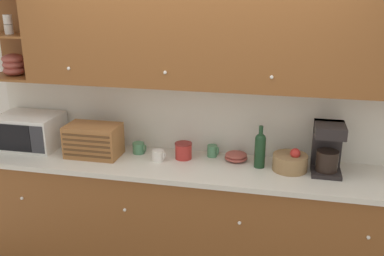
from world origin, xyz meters
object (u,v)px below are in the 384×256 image
Objects in this scene: bread_box at (94,140)px; mug_patterned_third at (213,151)px; mug at (158,156)px; fruit_basket at (290,162)px; microwave at (30,131)px; bowl_stack_on_counter at (236,156)px; coffee_maker at (328,147)px; mug_blue_second at (139,148)px; wine_bottle at (260,149)px; storage_canister at (183,151)px; wine_glass at (72,131)px.

bread_box is 4.47× the size of mug_patterned_third.
mug is 1.02m from fruit_basket.
mug is at bearing -3.36° from microwave.
bowl_stack_on_counter is 0.70m from coffee_maker.
mug_blue_second is at bearing -178.64° from bowl_stack_on_counter.
coffee_maker is at bearing 1.73° from wine_bottle.
mug_blue_second reaches higher than bowl_stack_on_counter.
wine_bottle is at bearing -0.53° from microwave.
bread_box is 0.55m from mug.
mug is at bearing -176.37° from wine_bottle.
microwave is at bearing -175.87° from mug_patterned_third.
storage_canister is 0.42× the size of wine_bottle.
mug_patterned_third is 0.42m from wine_bottle.
bowl_stack_on_counter is 0.48× the size of coffee_maker.
mug_patterned_third is at bearing 167.13° from fruit_basket.
wine_glass is at bearing 166.97° from mug.
storage_canister is 0.42m from bowl_stack_on_counter.
bread_box is 4.08× the size of mug.
bowl_stack_on_counter is 0.55× the size of wine_bottle.
bread_box reaches higher than mug_patterned_third.
storage_canister reaches higher than bowl_stack_on_counter.
microwave is 0.62m from bread_box.
coffee_maker is (0.26, 0.02, 0.13)m from fruit_basket.
bread_box is at bearing -34.35° from wine_glass.
microwave reaches higher than mug_blue_second.
bread_box reaches higher than wine_glass.
coffee_maker is at bearing 5.26° from fruit_basket.
fruit_basket is at bearing -174.74° from coffee_maker.
microwave is at bearing 179.29° from fruit_basket.
wine_glass reaches higher than storage_canister.
wine_bottle reaches higher than storage_canister.
coffee_maker is (0.68, -0.08, 0.16)m from bowl_stack_on_counter.
mug_patterned_third is at bearing 5.67° from mug_blue_second.
microwave is 2.18m from fruit_basket.
bowl_stack_on_counter is 0.43m from fruit_basket.
microwave reaches higher than mug.
mug is at bearing 0.67° from bread_box.
microwave is at bearing 176.64° from mug.
storage_canister is (0.18, 0.09, 0.02)m from mug.
wine_glass reaches higher than bowl_stack_on_counter.
fruit_basket is 0.29m from coffee_maker.
mug_patterned_third is (0.61, 0.06, 0.00)m from mug_blue_second.
wine_bottle is (1.33, 0.06, 0.02)m from bread_box.
mug is (0.83, -0.19, -0.08)m from wine_glass.
wine_glass is 2.11m from coffee_maker.
wine_glass is 1.69× the size of mug_blue_second.
mug is 0.62m from bowl_stack_on_counter.
storage_canister is at bearing -4.53° from mug_blue_second.
microwave is at bearing -177.66° from bowl_stack_on_counter.
mug is (1.16, -0.07, -0.10)m from microwave.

